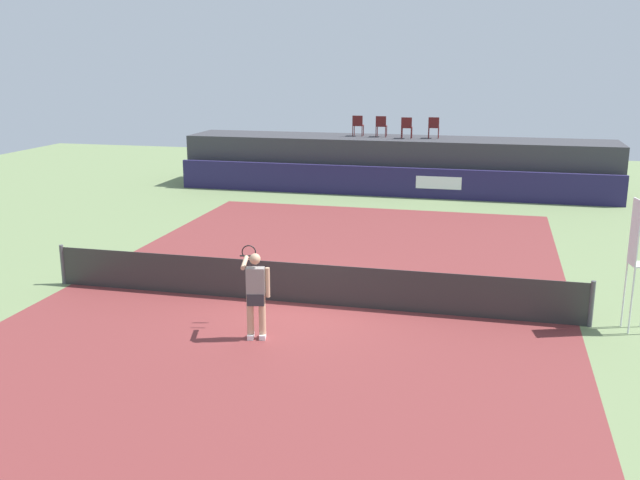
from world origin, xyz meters
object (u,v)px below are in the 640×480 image
Objects in this scene: umpire_chair at (637,256)px; net_post_near at (63,264)px; net_post_far at (592,304)px; spectator_chair_center at (407,127)px; spectator_chair_right at (434,127)px; spectator_chair_far_left at (358,125)px; tennis_player at (256,292)px; spectator_chair_left at (381,125)px.

net_post_near is (-13.17, 0.02, -1.09)m from umpire_chair.
umpire_chair is 1.33m from net_post_far.
spectator_chair_center is 1.00× the size of spectator_chair_right.
net_post_far is at bearing -62.89° from spectator_chair_far_left.
spectator_chair_far_left is 0.50× the size of tennis_player.
spectator_chair_left is 17.03m from net_post_far.
net_post_near is 0.56× the size of tennis_player.
spectator_chair_far_left is 1.00× the size of spectator_chair_right.
net_post_near is (-6.63, -15.01, -2.19)m from spectator_chair_center.
spectator_chair_left is at bearing 178.02° from spectator_chair_right.
spectator_chair_far_left and spectator_chair_left have the same top height.
spectator_chair_far_left is at bearing 94.31° from tennis_player.
net_post_far is at bearing -73.04° from spectator_chair_right.
spectator_chair_right is 17.78m from tennis_player.
spectator_chair_left is at bearing 114.12° from net_post_far.
spectator_chair_right is at bearing 106.96° from net_post_far.
tennis_player reaches higher than net_post_far.
spectator_chair_far_left is 17.87m from tennis_player.
spectator_chair_center is at bearing -12.24° from spectator_chair_far_left.
spectator_chair_left is 0.50× the size of tennis_player.
spectator_chair_left is at bearing 70.37° from net_post_near.
umpire_chair reaches higher than net_post_far.
net_post_far is 6.98m from tennis_player.
spectator_chair_right is 0.89× the size of net_post_far.
spectator_chair_center is 17.37m from tennis_player.
spectator_chair_center is 1.14m from spectator_chair_right.
spectator_chair_center is (2.16, -0.47, 0.00)m from spectator_chair_far_left.
tennis_player reaches higher than net_post_near.
tennis_player is at bearing -85.69° from spectator_chair_far_left.
spectator_chair_far_left is at bearing 177.44° from spectator_chair_right.
spectator_chair_far_left is 2.21m from spectator_chair_center.
spectator_chair_left is 0.89× the size of net_post_far.
spectator_chair_center is 0.89× the size of net_post_far.
spectator_chair_left is 1.00× the size of spectator_chair_right.
spectator_chair_far_left is at bearing 167.76° from spectator_chair_center.
spectator_chair_right reaches higher than net_post_far.
spectator_chair_right is at bearing 63.27° from net_post_near.
spectator_chair_center reaches higher than net_post_near.
spectator_chair_right reaches higher than net_post_near.
spectator_chair_far_left is 1.03m from spectator_chair_left.
umpire_chair is 7.72m from tennis_player.
spectator_chair_far_left reaches higher than net_post_far.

